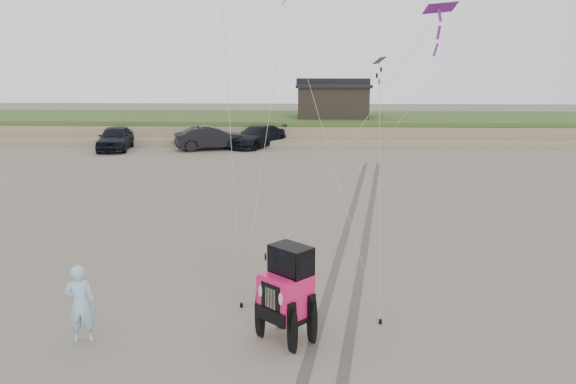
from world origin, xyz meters
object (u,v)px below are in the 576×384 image
(truck_a, at_px, (115,138))
(truck_b, at_px, (211,138))
(cabin, at_px, (333,100))
(jeep, at_px, (286,304))
(truck_c, at_px, (257,136))
(man, at_px, (80,304))

(truck_a, bearing_deg, truck_b, -4.33)
(cabin, relative_size, jeep, 1.32)
(truck_a, height_order, truck_c, truck_a)
(cabin, bearing_deg, truck_c, -131.13)
(truck_c, relative_size, jeep, 1.18)
(truck_b, bearing_deg, truck_c, -85.01)
(cabin, relative_size, truck_a, 1.21)
(truck_c, height_order, man, man)
(truck_c, distance_m, man, 31.46)
(jeep, bearing_deg, man, -134.61)
(truck_b, bearing_deg, cabin, -67.70)
(truck_a, relative_size, man, 2.86)
(truck_c, relative_size, man, 3.07)
(truck_a, xyz_separation_m, truck_b, (7.12, 0.46, -0.02))
(cabin, height_order, truck_a, cabin)
(man, bearing_deg, truck_c, -102.08)
(truck_b, bearing_deg, man, 164.76)
(man, bearing_deg, cabin, -110.62)
(cabin, bearing_deg, truck_b, -138.00)
(cabin, distance_m, truck_c, 9.46)
(jeep, xyz_separation_m, man, (-4.68, -0.25, 0.03))
(cabin, height_order, jeep, cabin)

